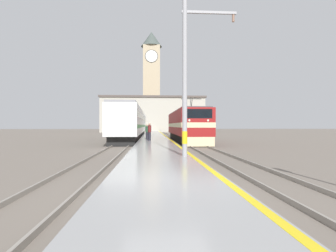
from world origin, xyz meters
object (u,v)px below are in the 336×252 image
at_px(person_on_platform, 149,131).
at_px(catenary_mast, 187,75).
at_px(locomotive_train, 186,126).
at_px(passenger_train, 133,123).
at_px(clock_tower, 151,78).
at_px(second_waiting_passenger, 147,131).

bearing_deg(person_on_platform, catenary_mast, -81.85).
distance_m(locomotive_train, person_on_platform, 6.05).
bearing_deg(locomotive_train, person_on_platform, -133.74).
distance_m(passenger_train, person_on_platform, 14.00).
bearing_deg(person_on_platform, passenger_train, 100.28).
distance_m(passenger_train, catenary_mast, 27.38).
bearing_deg(clock_tower, person_on_platform, -90.28).
bearing_deg(second_waiting_passenger, clock_tower, 89.38).
bearing_deg(catenary_mast, second_waiting_passenger, 97.88).
bearing_deg(catenary_mast, clock_tower, 91.40).
relative_size(person_on_platform, second_waiting_passenger, 1.07).
bearing_deg(passenger_train, catenary_mast, -80.76).
height_order(passenger_train, catenary_mast, catenary_mast).
bearing_deg(passenger_train, second_waiting_passenger, -78.84).
xyz_separation_m(locomotive_train, passenger_train, (-6.66, 9.40, 0.34)).
bearing_deg(clock_tower, catenary_mast, -88.60).
bearing_deg(second_waiting_passenger, locomotive_train, 21.51).
distance_m(catenary_mast, second_waiting_passenger, 16.23).
bearing_deg(clock_tower, second_waiting_passenger, -90.62).
xyz_separation_m(catenary_mast, second_waiting_passenger, (-2.18, 15.79, -3.07)).
bearing_deg(catenary_mast, person_on_platform, 98.15).
bearing_deg(second_waiting_passenger, passenger_train, 101.16).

